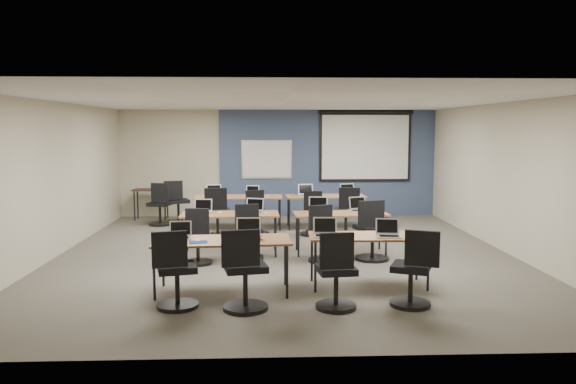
{
  "coord_description": "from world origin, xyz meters",
  "views": [
    {
      "loc": [
        -0.35,
        -9.77,
        2.23
      ],
      "look_at": [
        0.07,
        0.4,
        1.08
      ],
      "focal_mm": 35.0,
      "sensor_mm": 36.0,
      "label": 1
    }
  ],
  "objects_px": {
    "projector_screen": "(365,142)",
    "training_table_back_right": "(325,198)",
    "training_table_mid_left": "(230,216)",
    "laptop_0": "(180,234)",
    "task_chair_5": "(249,236)",
    "task_chair_9": "(257,216)",
    "training_table_back_left": "(239,198)",
    "task_chair_6": "(323,238)",
    "laptop_5": "(255,209)",
    "laptop_8": "(214,193)",
    "task_chair_8": "(217,216)",
    "laptop_1": "(248,232)",
    "laptop_9": "(253,193)",
    "whiteboard": "(267,160)",
    "training_table_mid_right": "(341,216)",
    "laptop_11": "(348,193)",
    "utility_table": "(151,193)",
    "laptop_2": "(326,231)",
    "task_chair_11": "(347,215)",
    "task_chair_2": "(336,277)",
    "training_table_front_right": "(369,239)",
    "laptop_3": "(388,232)",
    "laptop_6": "(319,208)",
    "task_chair_3": "(413,275)",
    "task_chair_1": "(244,276)",
    "spare_chair_b": "(160,208)",
    "task_chair_10": "(311,217)",
    "laptop_4": "(203,209)",
    "task_chair_4": "(198,241)",
    "training_table_front_left": "(222,243)",
    "task_chair_7": "(372,235)",
    "laptop_10": "(306,193)",
    "laptop_7": "(358,207)",
    "task_chair_0": "(175,276)",
    "spare_chair_a": "(177,205)"
  },
  "relations": [
    {
      "from": "task_chair_2",
      "to": "laptop_8",
      "type": "xyz_separation_m",
      "value": [
        -2.02,
        5.81,
        0.38
      ]
    },
    {
      "from": "task_chair_10",
      "to": "laptop_10",
      "type": "bearing_deg",
      "value": 100.77
    },
    {
      "from": "laptop_2",
      "to": "task_chair_7",
      "type": "bearing_deg",
      "value": 60.52
    },
    {
      "from": "task_chair_6",
      "to": "spare_chair_a",
      "type": "height_order",
      "value": "spare_chair_a"
    },
    {
      "from": "training_table_front_left",
      "to": "task_chair_2",
      "type": "xyz_separation_m",
      "value": [
        1.45,
        -0.81,
        -0.28
      ]
    },
    {
      "from": "projector_screen",
      "to": "training_table_back_right",
      "type": "xyz_separation_m",
      "value": [
        -1.19,
        -1.7,
        -1.2
      ]
    },
    {
      "from": "task_chair_3",
      "to": "laptop_8",
      "type": "relative_size",
      "value": 3.03
    },
    {
      "from": "task_chair_4",
      "to": "task_chair_9",
      "type": "height_order",
      "value": "task_chair_9"
    },
    {
      "from": "task_chair_9",
      "to": "laptop_9",
      "type": "bearing_deg",
      "value": 81.82
    },
    {
      "from": "training_table_front_right",
      "to": "laptop_0",
      "type": "distance_m",
      "value": 2.64
    },
    {
      "from": "laptop_5",
      "to": "laptop_8",
      "type": "xyz_separation_m",
      "value": [
        -0.97,
        2.51,
        0.0
      ]
    },
    {
      "from": "training_table_back_right",
      "to": "utility_table",
      "type": "relative_size",
      "value": 2.06
    },
    {
      "from": "task_chair_9",
      "to": "laptop_10",
      "type": "relative_size",
      "value": 2.86
    },
    {
      "from": "training_table_back_left",
      "to": "task_chair_6",
      "type": "xyz_separation_m",
      "value": [
        1.54,
        -3.26,
        -0.28
      ]
    },
    {
      "from": "utility_table",
      "to": "laptop_8",
      "type": "bearing_deg",
      "value": -34.28
    },
    {
      "from": "task_chair_6",
      "to": "training_table_front_right",
      "type": "bearing_deg",
      "value": -90.48
    },
    {
      "from": "training_table_front_left",
      "to": "task_chair_5",
      "type": "relative_size",
      "value": 1.9
    },
    {
      "from": "training_table_back_left",
      "to": "utility_table",
      "type": "xyz_separation_m",
      "value": [
        -2.22,
        1.39,
        -0.04
      ]
    },
    {
      "from": "training_table_back_right",
      "to": "task_chair_8",
      "type": "relative_size",
      "value": 1.71
    },
    {
      "from": "utility_table",
      "to": "task_chair_4",
      "type": "bearing_deg",
      "value": -66.31
    },
    {
      "from": "whiteboard",
      "to": "projector_screen",
      "type": "height_order",
      "value": "projector_screen"
    },
    {
      "from": "task_chair_7",
      "to": "laptop_9",
      "type": "distance_m",
      "value": 3.86
    },
    {
      "from": "laptop_4",
      "to": "task_chair_4",
      "type": "bearing_deg",
      "value": -85.88
    },
    {
      "from": "training_table_back_right",
      "to": "laptop_0",
      "type": "relative_size",
      "value": 5.89
    },
    {
      "from": "training_table_front_right",
      "to": "laptop_6",
      "type": "distance_m",
      "value": 2.38
    },
    {
      "from": "task_chair_5",
      "to": "task_chair_9",
      "type": "bearing_deg",
      "value": 79.18
    },
    {
      "from": "projector_screen",
      "to": "laptop_7",
      "type": "height_order",
      "value": "projector_screen"
    },
    {
      "from": "laptop_9",
      "to": "task_chair_11",
      "type": "distance_m",
      "value": 2.21
    },
    {
      "from": "laptop_2",
      "to": "spare_chair_a",
      "type": "xyz_separation_m",
      "value": [
        -2.93,
        5.55,
        -0.37
      ]
    },
    {
      "from": "task_chair_1",
      "to": "task_chair_11",
      "type": "distance_m",
      "value": 5.3
    },
    {
      "from": "laptop_2",
      "to": "laptop_8",
      "type": "xyz_separation_m",
      "value": [
        -2.0,
        4.79,
        -0.0
      ]
    },
    {
      "from": "laptop_8",
      "to": "laptop_5",
      "type": "bearing_deg",
      "value": -77.74
    },
    {
      "from": "task_chair_0",
      "to": "task_chair_9",
      "type": "relative_size",
      "value": 1.04
    },
    {
      "from": "training_table_mid_left",
      "to": "laptop_0",
      "type": "height_order",
      "value": "laptop_0"
    },
    {
      "from": "task_chair_8",
      "to": "laptop_1",
      "type": "bearing_deg",
      "value": -81.35
    },
    {
      "from": "task_chair_1",
      "to": "task_chair_3",
      "type": "height_order",
      "value": "task_chair_1"
    },
    {
      "from": "laptop_1",
      "to": "laptop_6",
      "type": "relative_size",
      "value": 0.99
    },
    {
      "from": "projector_screen",
      "to": "utility_table",
      "type": "bearing_deg",
      "value": -176.16
    },
    {
      "from": "training_table_front_right",
      "to": "laptop_7",
      "type": "xyz_separation_m",
      "value": [
        0.24,
        2.37,
        0.11
      ]
    },
    {
      "from": "training_table_mid_right",
      "to": "laptop_11",
      "type": "distance_m",
      "value": 2.67
    },
    {
      "from": "whiteboard",
      "to": "laptop_9",
      "type": "xyz_separation_m",
      "value": [
        -0.33,
        -1.7,
        -0.66
      ]
    },
    {
      "from": "whiteboard",
      "to": "training_table_back_left",
      "type": "xyz_separation_m",
      "value": [
        -0.63,
        -1.77,
        -0.76
      ]
    },
    {
      "from": "laptop_7",
      "to": "task_chair_11",
      "type": "xyz_separation_m",
      "value": [
        0.01,
        1.51,
        -0.37
      ]
    },
    {
      "from": "task_chair_10",
      "to": "laptop_4",
      "type": "bearing_deg",
      "value": -135.66
    },
    {
      "from": "task_chair_2",
      "to": "laptop_11",
      "type": "height_order",
      "value": "same"
    },
    {
      "from": "training_table_front_right",
      "to": "laptop_3",
      "type": "xyz_separation_m",
      "value": [
        0.26,
        -0.11,
        0.11
      ]
    },
    {
      "from": "laptop_9",
      "to": "training_table_mid_left",
      "type": "bearing_deg",
      "value": -83.6
    },
    {
      "from": "laptop_2",
      "to": "task_chair_11",
      "type": "height_order",
      "value": "task_chair_11"
    },
    {
      "from": "laptop_2",
      "to": "task_chair_8",
      "type": "distance_m",
      "value": 4.19
    },
    {
      "from": "laptop_0",
      "to": "spare_chair_b",
      "type": "height_order",
      "value": "spare_chair_b"
    }
  ]
}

